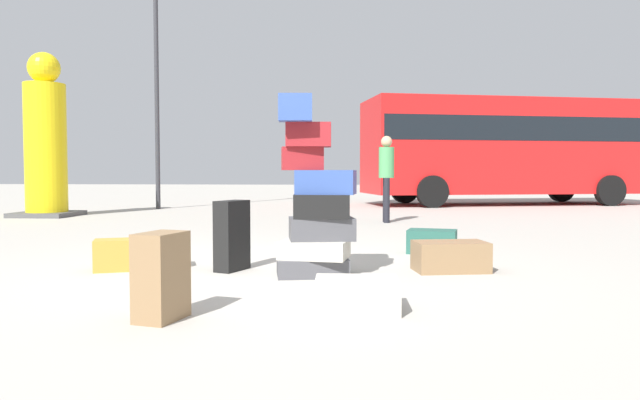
% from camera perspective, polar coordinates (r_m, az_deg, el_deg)
% --- Properties ---
extents(ground_plane, '(80.00, 80.00, 0.00)m').
position_cam_1_polar(ground_plane, '(5.80, -5.48, -7.06)').
color(ground_plane, '#ADA89E').
extents(suitcase_tower, '(0.80, 0.62, 1.70)m').
position_cam_1_polar(suitcase_tower, '(5.49, -0.43, -0.84)').
color(suitcase_tower, '#4C4C51').
rests_on(suitcase_tower, ground).
extents(suitcase_black_behind_tower, '(0.31, 0.43, 0.70)m').
position_cam_1_polar(suitcase_black_behind_tower, '(5.87, -8.69, -3.49)').
color(suitcase_black_behind_tower, black).
rests_on(suitcase_black_behind_tower, ground).
extents(suitcase_brown_upright_blue, '(0.77, 0.54, 0.30)m').
position_cam_1_polar(suitcase_brown_upright_blue, '(5.91, 12.75, -5.46)').
color(suitcase_brown_upright_blue, olive).
rests_on(suitcase_brown_upright_blue, ground).
extents(suitcase_cream_foreground_near, '(0.61, 0.46, 0.23)m').
position_cam_1_polar(suitcase_cream_foreground_near, '(4.18, 3.65, -9.32)').
color(suitcase_cream_foreground_near, beige).
rests_on(suitcase_cream_foreground_near, ground).
extents(suitcase_brown_left_side, '(0.31, 0.41, 0.59)m').
position_cam_1_polar(suitcase_brown_left_side, '(4.02, -15.41, -7.28)').
color(suitcase_brown_left_side, olive).
rests_on(suitcase_brown_left_side, ground).
extents(suitcase_tan_foreground_far, '(0.84, 0.56, 0.31)m').
position_cam_1_polar(suitcase_tan_foreground_far, '(6.17, -17.79, -5.11)').
color(suitcase_tan_foreground_far, '#B28C33').
rests_on(suitcase_tan_foreground_far, ground).
extents(suitcase_teal_white_trunk, '(0.64, 0.50, 0.29)m').
position_cam_1_polar(suitcase_teal_white_trunk, '(7.18, 11.01, -4.04)').
color(suitcase_teal_white_trunk, '#26594C').
rests_on(suitcase_teal_white_trunk, ground).
extents(person_bearded_onlooker, '(0.30, 0.34, 1.70)m').
position_cam_1_polar(person_bearded_onlooker, '(11.42, 6.58, 2.90)').
color(person_bearded_onlooker, black).
rests_on(person_bearded_onlooker, ground).
extents(yellow_dummy_statue, '(1.24, 1.24, 3.64)m').
position_cam_1_polar(yellow_dummy_statue, '(14.29, -25.47, 4.99)').
color(yellow_dummy_statue, yellow).
rests_on(yellow_dummy_statue, ground).
extents(parked_bus, '(8.79, 4.53, 3.15)m').
position_cam_1_polar(parked_bus, '(18.61, 17.67, 5.23)').
color(parked_bus, red).
rests_on(parked_bus, ground).
extents(lamp_post, '(0.36, 0.36, 7.00)m').
position_cam_1_polar(lamp_post, '(16.48, -15.89, 14.90)').
color(lamp_post, '#333338').
rests_on(lamp_post, ground).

